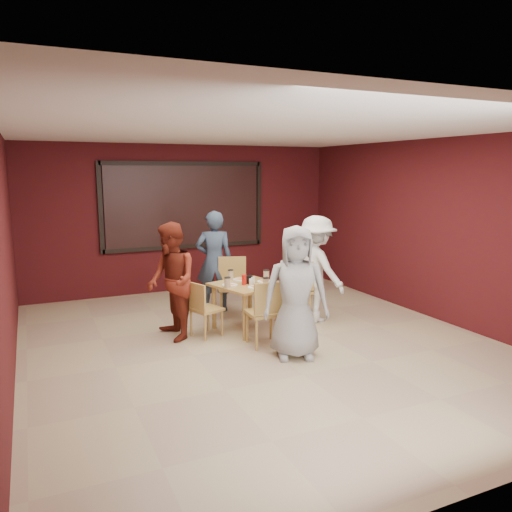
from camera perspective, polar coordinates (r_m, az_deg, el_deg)
name	(u,v)px	position (r m, az deg, el deg)	size (l,w,h in m)	color
floor	(262,344)	(6.81, 0.67, -10.06)	(7.00, 7.00, 0.00)	tan
window_blinds	(185,206)	(9.66, -8.12, 5.73)	(3.00, 0.02, 1.50)	black
dining_table	(248,289)	(7.25, -0.97, -3.77)	(1.09, 1.09, 0.84)	#B18C48
chair_front	(266,310)	(6.57, 1.18, -6.15)	(0.46, 0.46, 0.90)	#A98541
chair_back	(232,283)	(8.05, -2.70, -3.06)	(0.58, 0.58, 0.93)	#A98541
chair_left	(203,306)	(7.00, -6.13, -5.74)	(0.49, 0.49, 0.79)	#A98541
chair_right	(297,287)	(7.69, 4.76, -3.53)	(0.50, 0.50, 0.97)	#A98541
diner_front	(296,292)	(6.17, 4.58, -4.16)	(0.81, 0.53, 1.65)	#989898
diner_back	(214,261)	(8.23, -4.80, -0.60)	(0.61, 0.40, 1.67)	#32425A
diner_left	(171,281)	(6.92, -9.66, -2.88)	(0.79, 0.61, 1.62)	maroon
diner_right	(316,269)	(7.72, 6.89, -1.47)	(1.05, 0.61, 1.63)	silver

